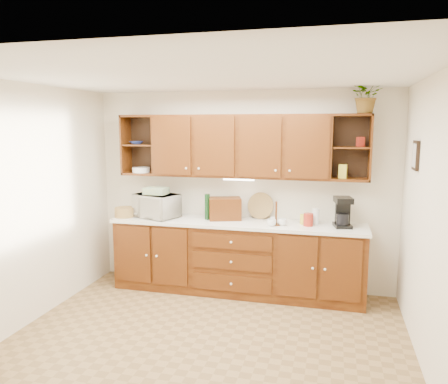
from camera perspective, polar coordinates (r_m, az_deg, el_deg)
The scene contains 26 objects.
floor at distance 4.59m, azimuth -2.53°, elevation -19.27°, with size 4.00×4.00×0.00m, color olive.
ceiling at distance 4.08m, azimuth -2.79°, elevation 14.99°, with size 4.00×4.00×0.00m, color white.
back_wall at distance 5.81m, azimuth 2.38°, elevation 0.25°, with size 4.00×4.00×0.00m, color beige.
left_wall at distance 5.09m, azimuth -24.73°, elevation -1.74°, with size 3.50×3.50×0.00m, color beige.
right_wall at distance 4.05m, azimuth 25.60°, elevation -4.30°, with size 3.50×3.50×0.00m, color beige.
base_cabinets at distance 5.72m, azimuth 1.70°, elevation -8.64°, with size 3.20×0.60×0.90m, color #331305.
countertop at distance 5.59m, azimuth 1.69°, elevation -4.06°, with size 3.24×0.64×0.04m, color silver.
upper_cabinets at distance 5.60m, azimuth 2.17°, elevation 6.03°, with size 3.20×0.33×0.80m.
undercabinet_light at distance 5.58m, azimuth 1.93°, elevation 1.67°, with size 0.40×0.05×0.03m, color white.
framed_picture at distance 4.85m, azimuth 23.76°, elevation 4.39°, with size 0.03×0.24×0.30m, color black.
wicker_basket at distance 5.99m, azimuth -12.87°, elevation -2.59°, with size 0.26×0.26×0.13m, color olive.
microwave at distance 5.87m, azimuth -8.82°, elevation -1.78°, with size 0.56×0.38×0.31m, color beige.
towel_stack at distance 5.84m, azimuth -8.87°, elevation 0.15°, with size 0.29×0.21×0.09m, color #DCDA67.
wine_bottle at distance 5.67m, azimuth -2.19°, elevation -1.94°, with size 0.07×0.07×0.33m, color black.
woven_tray at distance 5.77m, azimuth 4.77°, elevation -3.38°, with size 0.35×0.35×0.02m, color olive.
bread_box at distance 5.67m, azimuth 0.12°, elevation -2.19°, with size 0.41×0.25×0.29m, color #331305.
mug_tree at distance 5.40m, azimuth 6.81°, elevation -3.84°, with size 0.24×0.25×0.30m.
canister_red at distance 5.41m, azimuth 10.95°, elevation -3.57°, with size 0.12×0.12×0.15m, color maroon.
canister_white at distance 5.52m, azimuth 11.88°, elevation -3.17°, with size 0.09×0.09×0.19m, color white.
canister_yellow at distance 5.51m, azimuth 10.33°, elevation -3.53°, with size 0.09×0.09×0.12m, color gold.
coffee_maker at distance 5.45m, azimuth 15.26°, elevation -2.59°, with size 0.24×0.29×0.36m.
bowl_stack at distance 6.05m, azimuth -11.41°, elevation 6.32°, with size 0.16×0.16×0.04m, color navy.
plate_stack at distance 6.04m, azimuth -10.77°, elevation 2.86°, with size 0.24×0.24×0.07m, color white.
pantry_box_yellow at distance 5.46m, azimuth 15.26°, elevation 2.62°, with size 0.09×0.07×0.17m, color gold.
pantry_box_red at distance 5.47m, azimuth 17.39°, elevation 6.27°, with size 0.08×0.07×0.12m, color maroon.
potted_plant at distance 5.44m, azimuth 18.16°, elevation 11.90°, with size 0.37×0.32×0.41m, color #999999.
Camera 1 is at (1.19, -3.88, 2.15)m, focal length 35.00 mm.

